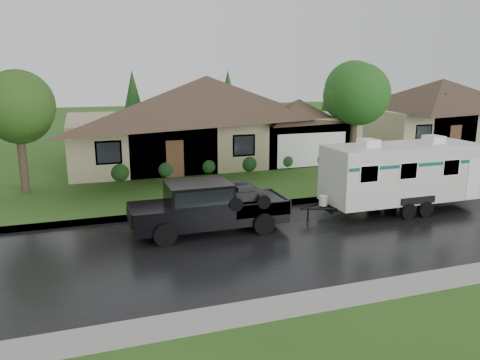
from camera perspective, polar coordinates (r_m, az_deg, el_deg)
name	(u,v)px	position (r m, az deg, el deg)	size (l,w,h in m)	color
ground	(250,225)	(18.90, 1.22, -5.46)	(140.00, 140.00, 0.00)	#2D541A
road	(269,241)	(17.14, 3.53, -7.45)	(140.00, 8.00, 0.01)	black
curb	(233,208)	(20.91, -0.90, -3.41)	(140.00, 0.50, 0.15)	gray
lawn	(176,159)	(32.95, -7.77, 2.58)	(140.00, 26.00, 0.15)	#2D541A
house_main	(212,108)	(31.90, -3.46, 8.71)	(19.44, 10.80, 6.90)	tan
house_neighbor	(445,105)	(42.28, 23.73, 8.34)	(15.12, 9.72, 6.45)	tan
tree_left_green	(18,112)	(24.91, -25.48, 7.48)	(3.46, 3.46, 5.73)	#382B1E
tree_right_green	(356,92)	(30.59, 13.92, 10.33)	(4.00, 4.00, 6.62)	#382B1E
shrub_row	(228,164)	(27.89, -1.47, 1.99)	(13.60, 1.00, 1.00)	#143814
pickup_truck	(206,205)	(17.83, -4.16, -3.10)	(5.90, 2.24, 1.97)	black
travel_trailer	(401,172)	(21.56, 19.07, 0.91)	(7.28, 2.56, 3.26)	silver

